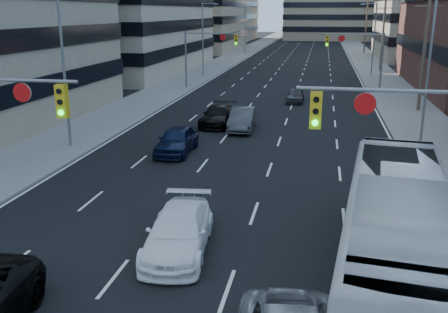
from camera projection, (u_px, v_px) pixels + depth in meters
road_surface at (307, 43)px, 132.01m from camera, size 18.00×300.00×0.02m
sidewalk_left at (264, 42)px, 134.09m from camera, size 5.00×300.00×0.15m
sidewalk_right at (351, 43)px, 129.89m from camera, size 5.00×300.00×0.15m
office_left_far at (190, 11)px, 105.89m from camera, size 20.00×30.00×16.00m
office_right_far at (447, 17)px, 85.90m from camera, size 22.00×28.00×14.00m
bg_block_left at (211, 4)px, 143.76m from camera, size 24.00×24.00×20.00m
bg_block_right at (437, 20)px, 124.48m from camera, size 22.00×22.00×12.00m
signal_near_right at (432, 142)px, 14.46m from camera, size 6.59×0.33×6.00m
signal_far_left at (207, 48)px, 52.10m from camera, size 6.09×0.33×6.00m
signal_far_right at (358, 50)px, 49.29m from camera, size 6.09×0.33×6.00m
utility_pole_block at (426, 40)px, 39.58m from camera, size 2.20×0.28×11.00m
utility_pole_midblock at (383, 28)px, 67.85m from camera, size 2.20×0.28×11.00m
utility_pole_distant at (366, 23)px, 96.12m from camera, size 2.20×0.28×11.00m
streetlight_left_near at (66, 64)px, 28.82m from camera, size 2.03×0.22×9.00m
streetlight_left_mid at (204, 36)px, 61.81m from camera, size 2.03×0.22×9.00m
streetlight_left_far at (246, 27)px, 94.79m from camera, size 2.03×0.22×9.00m
streetlight_right_near at (426, 62)px, 29.75m from camera, size 2.03×0.22×9.00m
streetlight_right_far at (373, 36)px, 62.74m from camera, size 2.03×0.22×9.00m
white_van at (179, 232)px, 17.09m from camera, size 2.53×5.17×1.45m
transit_bus at (397, 237)px, 14.42m from camera, size 4.23×12.60×3.44m
sedan_blue at (177, 140)px, 29.04m from camera, size 1.85×4.57×1.55m
sedan_grey_center at (242, 119)px, 34.71m from camera, size 1.81×4.68×1.52m
sedan_black_far at (218, 116)px, 36.14m from camera, size 2.16×4.97×1.42m
sedan_grey_right at (295, 95)px, 45.31m from camera, size 1.58×3.74×1.26m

